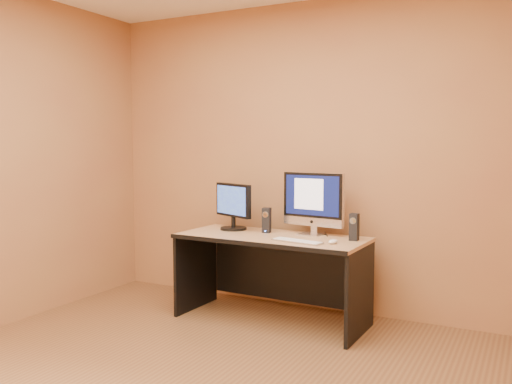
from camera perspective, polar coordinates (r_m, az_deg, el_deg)
walls at (r=2.82m, az=-8.01°, el=2.89°), size 4.00×4.00×2.60m
desk at (r=4.35m, az=1.63°, el=-9.10°), size 1.50×0.69×0.69m
imac at (r=4.31m, az=5.86°, el=-1.16°), size 0.55×0.26×0.51m
second_monitor at (r=4.56m, az=-2.40°, el=-1.56°), size 0.50×0.38×0.39m
speaker_left at (r=4.41m, az=1.12°, el=-2.99°), size 0.07×0.08×0.20m
speaker_right at (r=4.12m, az=10.30°, el=-3.64°), size 0.06×0.07×0.20m
keyboard at (r=4.01m, az=4.36°, el=-5.18°), size 0.41×0.18×0.02m
mouse at (r=3.98m, az=8.11°, el=-5.18°), size 0.07×0.10×0.03m
cable_a at (r=4.38m, az=7.36°, el=-4.40°), size 0.10×0.19×0.01m
cable_b at (r=4.45m, az=5.65°, el=-4.23°), size 0.07×0.16×0.01m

